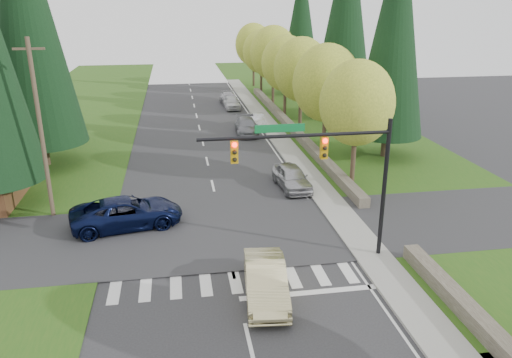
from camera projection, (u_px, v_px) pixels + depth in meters
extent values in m
plane|color=#28282B|center=(245.00, 325.00, 19.11)|extent=(120.00, 120.00, 0.00)
cube|color=#265316|center=(371.00, 157.00, 39.66)|extent=(14.00, 110.00, 0.06)
cube|color=#265316|center=(27.00, 174.00, 35.71)|extent=(14.00, 110.00, 0.06)
cube|color=#28282B|center=(224.00, 234.00, 26.55)|extent=(120.00, 8.00, 0.10)
cube|color=gray|center=(291.00, 153.00, 40.58)|extent=(1.80, 80.00, 0.13)
cube|color=gray|center=(281.00, 153.00, 40.45)|extent=(0.20, 80.00, 0.13)
cube|color=#4C4438|center=(499.00, 344.00, 17.51)|extent=(0.70, 14.00, 0.70)
cube|color=#4C4438|center=(290.00, 126.00, 48.17)|extent=(0.70, 40.00, 0.70)
cylinder|color=black|center=(384.00, 190.00, 23.24)|extent=(0.20, 0.20, 6.80)
cylinder|color=black|center=(296.00, 136.00, 21.64)|extent=(8.60, 0.16, 0.16)
cube|color=#0C662D|center=(280.00, 128.00, 21.47)|extent=(2.20, 0.04, 0.35)
cube|color=#BF8C0C|center=(324.00, 148.00, 22.04)|extent=(0.32, 0.24, 1.00)
sphere|color=#FF0C05|center=(325.00, 141.00, 21.79)|extent=(0.22, 0.22, 0.22)
cube|color=#BF8C0C|center=(234.00, 152.00, 21.44)|extent=(0.32, 0.24, 1.00)
sphere|color=#FF0C05|center=(235.00, 145.00, 21.19)|extent=(0.22, 0.22, 0.22)
cylinder|color=#473828|center=(41.00, 132.00, 27.14)|extent=(0.24, 0.24, 10.00)
cube|color=#473828|center=(29.00, 49.00, 25.65)|extent=(1.60, 0.10, 0.12)
cylinder|color=#38281C|center=(354.00, 152.00, 32.71)|extent=(0.32, 0.32, 4.76)
ellipsoid|color=olive|center=(357.00, 103.00, 31.62)|extent=(4.80, 4.80, 5.52)
cylinder|color=#38281C|center=(324.00, 126.00, 39.20)|extent=(0.32, 0.32, 4.93)
ellipsoid|color=olive|center=(326.00, 83.00, 38.08)|extent=(5.20, 5.20, 5.98)
cylinder|color=#38281C|center=(300.00, 107.00, 45.66)|extent=(0.32, 0.32, 5.04)
ellipsoid|color=olive|center=(301.00, 69.00, 44.50)|extent=(5.00, 5.00, 5.75)
cylinder|color=#38281C|center=(285.00, 95.00, 52.21)|extent=(0.32, 0.32, 4.82)
ellipsoid|color=olive|center=(286.00, 63.00, 51.11)|extent=(5.00, 5.00, 5.75)
cylinder|color=#38281C|center=(273.00, 83.00, 58.68)|extent=(0.32, 0.32, 5.15)
ellipsoid|color=olive|center=(273.00, 53.00, 57.50)|extent=(5.40, 5.40, 6.21)
cylinder|color=#38281C|center=(261.00, 77.00, 65.23)|extent=(0.32, 0.32, 4.70)
ellipsoid|color=olive|center=(261.00, 52.00, 64.15)|extent=(4.80, 4.80, 5.52)
cylinder|color=#38281C|center=(254.00, 69.00, 71.70)|extent=(0.32, 0.32, 4.98)
ellipsoid|color=olive|center=(254.00, 45.00, 70.56)|extent=(5.20, 5.20, 5.98)
cylinder|color=#38281C|center=(46.00, 152.00, 37.40)|extent=(0.50, 0.50, 2.00)
cone|color=black|center=(24.00, 7.00, 33.92)|extent=(6.46, 6.46, 19.00)
cylinder|color=#38281C|center=(37.00, 134.00, 42.67)|extent=(0.50, 0.50, 2.00)
cone|color=black|center=(20.00, 20.00, 39.53)|extent=(5.78, 5.78, 17.00)
cylinder|color=#38281C|center=(384.00, 144.00, 39.48)|extent=(0.50, 0.50, 2.00)
cone|color=black|center=(395.00, 29.00, 36.51)|extent=(5.44, 5.44, 16.00)
cylinder|color=#38281C|center=(340.00, 108.00, 52.64)|extent=(0.50, 0.50, 2.00)
cone|color=black|center=(346.00, 11.00, 49.33)|extent=(6.12, 6.12, 18.00)
cylinder|color=#38281C|center=(299.00, 87.00, 65.50)|extent=(0.50, 0.50, 2.00)
cone|color=black|center=(301.00, 21.00, 62.70)|extent=(5.10, 5.10, 15.00)
imported|color=beige|center=(266.00, 281.00, 20.66)|extent=(2.12, 4.89, 1.57)
imported|color=black|center=(127.00, 213.00, 27.18)|extent=(6.39, 3.83, 1.66)
imported|color=#A6A6AB|center=(292.00, 177.00, 32.86)|extent=(2.16, 4.62, 1.53)
imported|color=slate|center=(247.00, 126.00, 46.32)|extent=(2.29, 5.05, 1.44)
imported|color=silver|center=(257.00, 121.00, 48.74)|extent=(1.54, 4.00, 1.30)
imported|color=silver|center=(232.00, 103.00, 57.19)|extent=(1.81, 4.21, 1.42)
imported|color=#9E9DA2|center=(229.00, 99.00, 59.47)|extent=(2.15, 4.84, 1.38)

